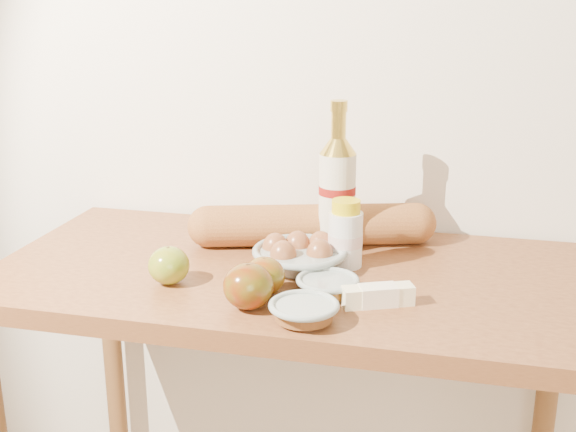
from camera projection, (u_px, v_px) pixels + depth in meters
The scene contains 12 objects.
back_wall at pixel (325, 53), 1.64m from camera, with size 3.50×0.02×2.60m, color white.
table at pixel (291, 324), 1.49m from camera, with size 1.20×0.60×0.90m.
bourbon_bottle at pixel (337, 191), 1.52m from camera, with size 0.10×0.10×0.32m.
cream_bottle at pixel (345, 236), 1.45m from camera, with size 0.08×0.08×0.14m.
egg_bowl at pixel (300, 255), 1.45m from camera, with size 0.25×0.25×0.07m.
baguette at pixel (313, 225), 1.58m from camera, with size 0.55×0.24×0.09m.
apple_yellowgreen at pixel (169, 265), 1.37m from camera, with size 0.09×0.09×0.07m.
apple_redgreen_front at pixel (248, 286), 1.26m from camera, with size 0.10×0.10×0.08m.
apple_redgreen_right at pixel (264, 276), 1.32m from camera, with size 0.09×0.09×0.07m.
sugar_bowl at pixel (304, 311), 1.22m from camera, with size 0.15×0.15×0.03m.
syrup_bowl at pixel (328, 285), 1.32m from camera, with size 0.14×0.14×0.03m.
butter_stick at pixel (378, 296), 1.28m from camera, with size 0.13×0.08×0.04m.
Camera 1 is at (0.31, -0.14, 1.43)m, focal length 45.00 mm.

